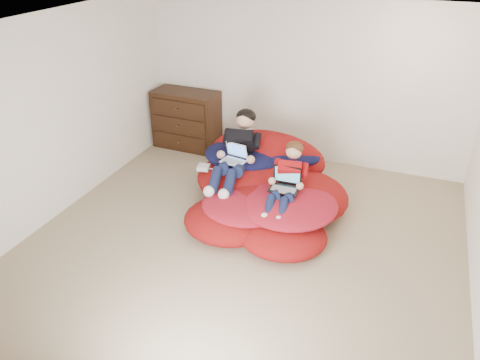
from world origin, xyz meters
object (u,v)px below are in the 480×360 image
at_px(laptop_white, 235,156).
at_px(laptop_black, 285,183).
at_px(dresser, 186,119).
at_px(younger_boy, 287,177).
at_px(older_boy, 237,148).
at_px(beanbag_pile, 265,187).

distance_m(laptop_white, laptop_black, 0.88).
xyz_separation_m(dresser, younger_boy, (2.21, -1.59, 0.13)).
relative_size(older_boy, laptop_white, 3.67).
bearing_deg(younger_boy, dresser, 144.35).
xyz_separation_m(dresser, laptop_black, (2.21, -1.66, 0.09)).
relative_size(dresser, older_boy, 0.88).
height_order(dresser, older_boy, older_boy).
distance_m(younger_boy, laptop_white, 0.85).
xyz_separation_m(older_boy, laptop_white, (-0.00, -0.10, -0.08)).
bearing_deg(dresser, younger_boy, -35.65).
height_order(older_boy, younger_boy, older_boy).
height_order(younger_boy, laptop_black, younger_boy).
xyz_separation_m(beanbag_pile, laptop_black, (0.36, -0.32, 0.31)).
distance_m(older_boy, laptop_white, 0.13).
xyz_separation_m(dresser, beanbag_pile, (1.85, -1.35, -0.22)).
distance_m(dresser, older_boy, 1.88).
bearing_deg(dresser, older_boy, -41.11).
distance_m(younger_boy, laptop_black, 0.09).
height_order(beanbag_pile, laptop_black, beanbag_pile).
bearing_deg(dresser, laptop_white, -43.31).
height_order(beanbag_pile, laptop_white, laptop_white).
xyz_separation_m(beanbag_pile, older_boy, (-0.44, 0.12, 0.45)).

